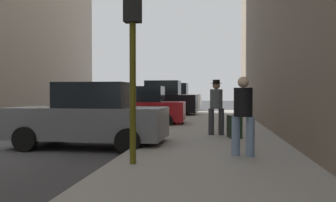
{
  "coord_description": "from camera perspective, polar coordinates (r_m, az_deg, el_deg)",
  "views": [
    {
      "loc": [
        6.08,
        -9.57,
        1.52
      ],
      "look_at": [
        3.9,
        7.36,
        1.13
      ],
      "focal_mm": 40.0,
      "sensor_mm": 36.0,
      "label": 1
    }
  ],
  "objects": [
    {
      "name": "sidewalk",
      "position": [
        9.68,
        6.84,
        -7.27
      ],
      "size": [
        4.0,
        40.0,
        0.15
      ],
      "primitive_type": "cube",
      "color": "gray",
      "rests_on": "ground_plane"
    },
    {
      "name": "fire_hydrant",
      "position": [
        15.85,
        1.43,
        -2.38
      ],
      "size": [
        0.42,
        0.22,
        0.7
      ],
      "color": "red",
      "rests_on": "sidewalk"
    },
    {
      "name": "rolling_suitcase",
      "position": [
        11.53,
        10.09,
        -3.82
      ],
      "size": [
        0.45,
        0.62,
        1.04
      ],
      "color": "black",
      "rests_on": "sidewalk"
    },
    {
      "name": "traffic_light",
      "position": [
        7.28,
        -5.4,
        11.11
      ],
      "size": [
        0.32,
        0.32,
        3.6
      ],
      "color": "#514C0F",
      "rests_on": "sidewalk"
    },
    {
      "name": "pedestrian_with_beanie",
      "position": [
        12.12,
        7.37,
        -0.5
      ],
      "size": [
        0.51,
        0.41,
        1.78
      ],
      "color": "#333338",
      "rests_on": "sidewalk"
    },
    {
      "name": "parked_white_van",
      "position": [
        29.53,
        0.67,
        0.37
      ],
      "size": [
        4.65,
        2.16,
        2.25
      ],
      "color": "silver",
      "rests_on": "ground_plane"
    },
    {
      "name": "parked_gray_coupe",
      "position": [
        10.5,
        -11.76,
        -2.37
      ],
      "size": [
        4.26,
        2.18,
        1.79
      ],
      "color": "slate",
      "rests_on": "ground_plane"
    },
    {
      "name": "parked_red_hatchback",
      "position": [
        16.67,
        -4.55,
        -0.99
      ],
      "size": [
        4.24,
        2.13,
        1.79
      ],
      "color": "#B2191E",
      "rests_on": "ground_plane"
    },
    {
      "name": "parked_black_suv",
      "position": [
        23.3,
        -1.13,
        0.11
      ],
      "size": [
        4.65,
        2.16,
        2.25
      ],
      "color": "black",
      "rests_on": "ground_plane"
    },
    {
      "name": "pedestrian_in_jeans",
      "position": [
        8.19,
        11.37,
        -1.61
      ],
      "size": [
        0.53,
        0.5,
        1.71
      ],
      "color": "#728CB2",
      "rests_on": "sidewalk"
    }
  ]
}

